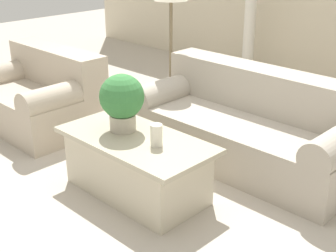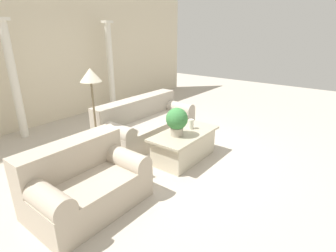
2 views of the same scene
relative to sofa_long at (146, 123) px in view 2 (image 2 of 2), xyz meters
name	(u,v)px [view 2 (image 2 of 2)]	position (x,y,z in m)	size (l,w,h in m)	color
ground_plane	(164,154)	(-0.34, -0.76, -0.34)	(16.00, 16.00, 0.00)	#BCB2A3
wall_back	(53,55)	(-0.34, 2.61, 1.26)	(10.00, 0.06, 3.20)	beige
sofa_long	(146,123)	(0.00, 0.00, 0.00)	(2.14, 0.93, 0.83)	#ADA393
loveseat	(85,182)	(-2.14, -0.89, 0.01)	(1.42, 0.93, 0.83)	#B9AA95
coffee_table	(184,145)	(-0.28, -1.16, -0.08)	(1.30, 0.67, 0.50)	beige
potted_plant	(177,120)	(-0.46, -1.13, 0.43)	(0.36, 0.36, 0.47)	#B2A893
pillar_candle	(191,124)	(-0.05, -1.15, 0.25)	(0.09, 0.09, 0.17)	silver
floor_lamp	(91,83)	(-1.14, 0.14, 1.00)	(0.36, 0.36, 1.58)	brown
column_left	(14,80)	(-1.52, 2.13, 0.88)	(0.23, 0.23, 2.38)	silver
column_right	(110,67)	(0.97, 2.13, 0.88)	(0.23, 0.23, 2.38)	silver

